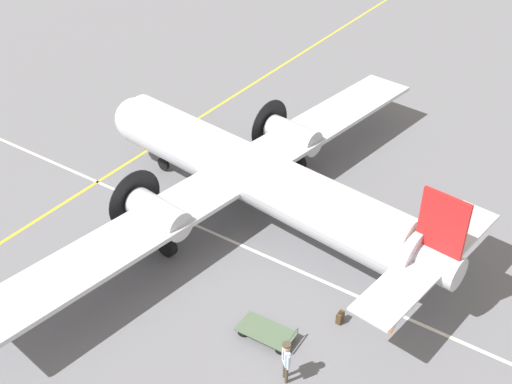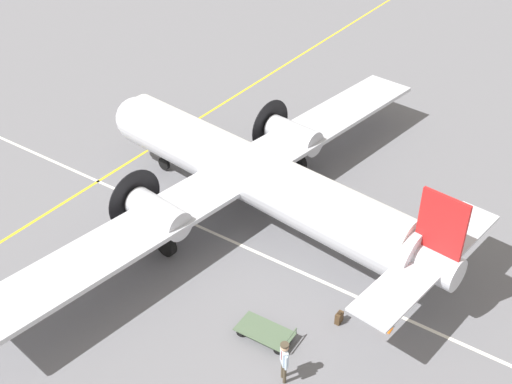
{
  "view_description": "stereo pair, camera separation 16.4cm",
  "coord_description": "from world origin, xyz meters",
  "views": [
    {
      "loc": [
        19.28,
        13.12,
        17.71
      ],
      "look_at": [
        0.0,
        0.0,
        1.52
      ],
      "focal_mm": 45.0,
      "sensor_mm": 36.0,
      "label": 1
    },
    {
      "loc": [
        19.19,
        13.25,
        17.71
      ],
      "look_at": [
        0.0,
        0.0,
        1.52
      ],
      "focal_mm": 45.0,
      "sensor_mm": 36.0,
      "label": 2
    }
  ],
  "objects": [
    {
      "name": "ground_plane",
      "position": [
        0.0,
        0.0,
        0.0
      ],
      "size": [
        300.0,
        300.0,
        0.0
      ],
      "primitive_type": "plane",
      "color": "slate"
    },
    {
      "name": "apron_line_eastwest",
      "position": [
        0.0,
        -8.23,
        0.0
      ],
      "size": [
        120.0,
        0.16,
        0.01
      ],
      "color": "gold",
      "rests_on": "ground_plane"
    },
    {
      "name": "apron_line_northsouth",
      "position": [
        1.89,
        0.0,
        0.0
      ],
      "size": [
        0.16,
        120.0,
        0.01
      ],
      "color": "silver",
      "rests_on": "ground_plane"
    },
    {
      "name": "airliner_main",
      "position": [
        -0.05,
        -0.36,
        2.39
      ],
      "size": [
        25.72,
        18.82,
        5.37
      ],
      "rotation": [
        0.0,
        0.0,
        4.58
      ],
      "color": "silver",
      "rests_on": "ground_plane"
    },
    {
      "name": "crew_foreground",
      "position": [
        6.89,
        5.9,
        1.1
      ],
      "size": [
        0.43,
        0.46,
        1.75
      ],
      "rotation": [
        0.0,
        0.0,
        -2.31
      ],
      "color": "#473D2D",
      "rests_on": "ground_plane"
    },
    {
      "name": "suitcase_near_door",
      "position": [
        3.48,
        6.17,
        0.24
      ],
      "size": [
        0.36,
        0.19,
        0.51
      ],
      "color": "#47331E",
      "rests_on": "ground_plane"
    },
    {
      "name": "baggage_cart",
      "position": [
        5.67,
        4.32,
        0.28
      ],
      "size": [
        1.19,
        2.12,
        0.56
      ],
      "rotation": [
        0.0,
        0.0,
        4.75
      ],
      "color": "#4C6047",
      "rests_on": "ground_plane"
    },
    {
      "name": "traffic_cone",
      "position": [
        2.78,
        7.81,
        0.22
      ],
      "size": [
        0.36,
        0.36,
        0.48
      ],
      "color": "orange",
      "rests_on": "ground_plane"
    }
  ]
}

